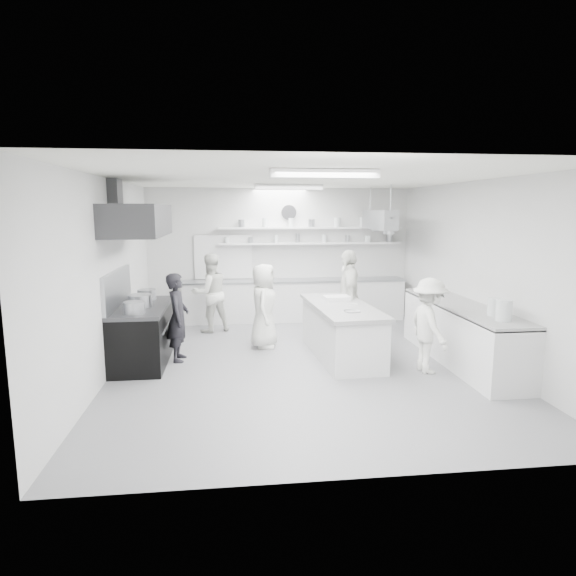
{
  "coord_description": "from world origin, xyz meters",
  "views": [
    {
      "loc": [
        -1.12,
        -7.65,
        2.53
      ],
      "look_at": [
        -0.15,
        0.6,
        1.17
      ],
      "focal_mm": 30.33,
      "sensor_mm": 36.0,
      "label": 1
    }
  ],
  "objects": [
    {
      "name": "wall_right",
      "position": [
        3.0,
        0.0,
        1.5
      ],
      "size": [
        0.04,
        7.0,
        3.0
      ],
      "primitive_type": "cube",
      "color": "silver",
      "rests_on": "floor"
    },
    {
      "name": "cook_right",
      "position": [
        1.91,
        -0.63,
        0.74
      ],
      "size": [
        0.61,
        0.99,
        1.49
      ],
      "primitive_type": "imported",
      "rotation": [
        0.0,
        0.0,
        1.64
      ],
      "color": "white",
      "rests_on": "floor"
    },
    {
      "name": "wall_left",
      "position": [
        -3.0,
        0.0,
        1.5
      ],
      "size": [
        0.04,
        7.0,
        3.0
      ],
      "primitive_type": "cube",
      "color": "silver",
      "rests_on": "floor"
    },
    {
      "name": "shelf_lower",
      "position": [
        0.7,
        3.37,
        1.75
      ],
      "size": [
        4.2,
        0.26,
        0.04
      ],
      "primitive_type": "cube",
      "color": "white",
      "rests_on": "wall_back"
    },
    {
      "name": "wall_back",
      "position": [
        0.0,
        3.5,
        1.5
      ],
      "size": [
        6.0,
        0.04,
        3.0
      ],
      "primitive_type": "cube",
      "color": "silver",
      "rests_on": "floor"
    },
    {
      "name": "exhaust_hood",
      "position": [
        -2.6,
        0.4,
        2.35
      ],
      "size": [
        0.85,
        2.0,
        0.5
      ],
      "primitive_type": "cube",
      "color": "#37373A",
      "rests_on": "wall_left"
    },
    {
      "name": "pass_through_window",
      "position": [
        -1.3,
        3.48,
        1.45
      ],
      "size": [
        1.3,
        0.04,
        1.0
      ],
      "primitive_type": "cube",
      "color": "black",
      "rests_on": "wall_back"
    },
    {
      "name": "ceiling",
      "position": [
        0.0,
        0.0,
        3.01
      ],
      "size": [
        6.0,
        7.0,
        0.02
      ],
      "primitive_type": "cube",
      "color": "white",
      "rests_on": "wall_back"
    },
    {
      "name": "right_counter",
      "position": [
        2.65,
        -0.2,
        0.47
      ],
      "size": [
        0.74,
        3.3,
        0.94
      ],
      "primitive_type": "cube",
      "color": "white",
      "rests_on": "floor"
    },
    {
      "name": "light_fixture_front",
      "position": [
        0.0,
        -1.8,
        2.94
      ],
      "size": [
        1.3,
        0.25,
        0.1
      ],
      "primitive_type": "cube",
      "color": "white",
      "rests_on": "ceiling"
    },
    {
      "name": "cook_stove",
      "position": [
        -2.02,
        0.43,
        0.74
      ],
      "size": [
        0.37,
        0.55,
        1.48
      ],
      "primitive_type": "imported",
      "rotation": [
        0.0,
        0.0,
        1.54
      ],
      "color": "black",
      "rests_on": "floor"
    },
    {
      "name": "bowl_right",
      "position": [
        2.45,
        0.59,
        0.97
      ],
      "size": [
        0.3,
        0.3,
        0.06
      ],
      "primitive_type": "imported",
      "rotation": [
        0.0,
        0.0,
        0.26
      ],
      "color": "white",
      "rests_on": "right_counter"
    },
    {
      "name": "light_fixture_rear",
      "position": [
        0.0,
        1.8,
        2.94
      ],
      "size": [
        1.3,
        0.25,
        0.1
      ],
      "primitive_type": "cube",
      "color": "white",
      "rests_on": "ceiling"
    },
    {
      "name": "wall_clock",
      "position": [
        0.2,
        3.46,
        2.45
      ],
      "size": [
        0.32,
        0.05,
        0.32
      ],
      "primitive_type": "cylinder",
      "rotation": [
        1.57,
        0.0,
        0.0
      ],
      "color": "white",
      "rests_on": "wall_back"
    },
    {
      "name": "bowl_island_b",
      "position": [
        0.94,
        0.36,
        0.88
      ],
      "size": [
        0.22,
        0.22,
        0.06
      ],
      "primitive_type": "imported",
      "rotation": [
        0.0,
        0.0,
        -0.2
      ],
      "color": "white",
      "rests_on": "prep_island"
    },
    {
      "name": "back_counter",
      "position": [
        0.3,
        3.2,
        0.46
      ],
      "size": [
        5.0,
        0.6,
        0.92
      ],
      "primitive_type": "cube",
      "color": "white",
      "rests_on": "floor"
    },
    {
      "name": "cook_island_right",
      "position": [
        1.08,
        1.25,
        0.89
      ],
      "size": [
        0.59,
        1.09,
        1.77
      ],
      "primitive_type": "imported",
      "rotation": [
        0.0,
        0.0,
        -1.73
      ],
      "color": "white",
      "rests_on": "floor"
    },
    {
      "name": "cook_island_left",
      "position": [
        -0.54,
        1.07,
        0.77
      ],
      "size": [
        0.6,
        0.82,
        1.55
      ],
      "primitive_type": "imported",
      "rotation": [
        0.0,
        0.0,
        1.41
      ],
      "color": "white",
      "rests_on": "floor"
    },
    {
      "name": "shelf_upper",
      "position": [
        0.7,
        3.37,
        2.1
      ],
      "size": [
        4.2,
        0.26,
        0.04
      ],
      "primitive_type": "cube",
      "color": "white",
      "rests_on": "wall_back"
    },
    {
      "name": "pot_rack",
      "position": [
        2.0,
        2.4,
        2.3
      ],
      "size": [
        0.3,
        1.6,
        0.4
      ],
      "primitive_type": "cube",
      "color": "#9C9FA4",
      "rests_on": "ceiling"
    },
    {
      "name": "stove_pot",
      "position": [
        -2.6,
        0.3,
        1.03
      ],
      "size": [
        0.38,
        0.38,
        0.25
      ],
      "primitive_type": "cylinder",
      "color": "#9C9FA4",
      "rests_on": "stove"
    },
    {
      "name": "bowl_island_a",
      "position": [
        0.79,
        -0.21,
        0.89
      ],
      "size": [
        0.29,
        0.29,
        0.06
      ],
      "primitive_type": "imported",
      "rotation": [
        0.0,
        0.0,
        0.12
      ],
      "color": "#9C9FA4",
      "rests_on": "prep_island"
    },
    {
      "name": "stove",
      "position": [
        -2.6,
        0.4,
        0.45
      ],
      "size": [
        0.8,
        1.8,
        0.9
      ],
      "primitive_type": "cube",
      "color": "black",
      "rests_on": "floor"
    },
    {
      "name": "wall_front",
      "position": [
        0.0,
        -3.5,
        1.5
      ],
      "size": [
        6.0,
        0.04,
        3.0
      ],
      "primitive_type": "cube",
      "color": "silver",
      "rests_on": "floor"
    },
    {
      "name": "floor",
      "position": [
        0.0,
        0.0,
        -0.01
      ],
      "size": [
        6.0,
        7.0,
        0.02
      ],
      "primitive_type": "cube",
      "color": "#9A9A9A",
      "rests_on": "ground"
    },
    {
      "name": "prep_island",
      "position": [
        0.75,
        0.35,
        0.43
      ],
      "size": [
        1.01,
        2.37,
        0.86
      ],
      "primitive_type": "cube",
      "rotation": [
        0.0,
        0.0,
        0.06
      ],
      "color": "white",
      "rests_on": "floor"
    },
    {
      "name": "cook_back",
      "position": [
        -1.57,
        2.36,
        0.81
      ],
      "size": [
        0.98,
        0.89,
        1.63
      ],
      "primitive_type": "imported",
      "rotation": [
        0.0,
        0.0,
        -2.71
      ],
      "color": "white",
      "rests_on": "floor"
    }
  ]
}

